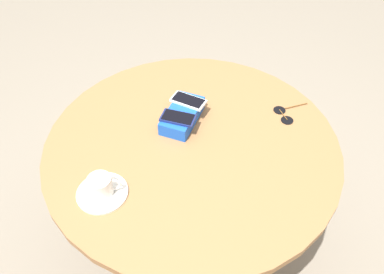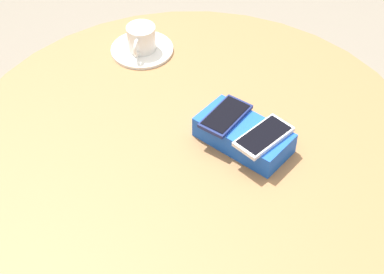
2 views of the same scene
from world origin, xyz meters
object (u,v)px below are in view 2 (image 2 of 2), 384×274
Objects in this scene: saucer at (142,50)px; coffee_cup at (141,38)px; phone_box at (244,135)px; phone_white at (264,136)px; phone_navy at (226,116)px; round_table at (192,178)px.

coffee_cup reaches higher than saucer.
phone_box is 0.06m from phone_white.
phone_white is 0.10m from phone_navy.
round_table is 6.51× the size of saucer.
phone_navy is 0.38m from saucer.
round_table is 0.18m from phone_box.
phone_white reaches higher than round_table.
coffee_cup is (0.33, -0.18, -0.02)m from phone_navy.
round_table is 10.48× the size of coffee_cup.
coffee_cup is at bearing -25.42° from phone_white.
phone_box is 0.42m from coffee_cup.
coffee_cup is (-0.00, 0.00, 0.04)m from saucer.
coffee_cup is at bearing 105.79° from saucer.
phone_white is (-0.15, -0.04, 0.17)m from round_table.
coffee_cup is (0.43, -0.20, -0.02)m from phone_white.
coffee_cup reaches higher than round_table.
phone_navy is 0.38m from coffee_cup.
phone_white is 1.43× the size of coffee_cup.
phone_white reaches higher than saucer.
phone_white is 0.89× the size of saucer.
phone_navy is (0.10, -0.02, -0.00)m from phone_white.
phone_white reaches higher than phone_box.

